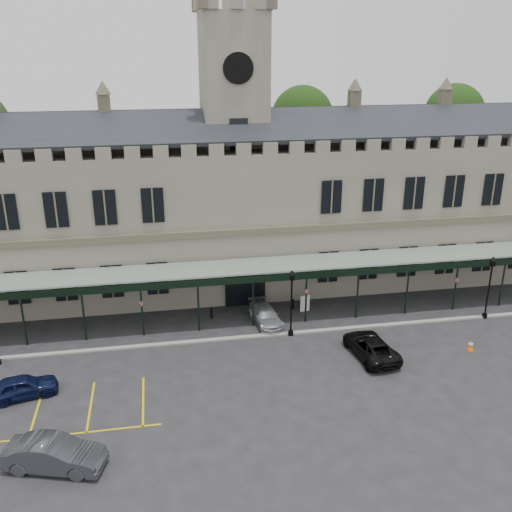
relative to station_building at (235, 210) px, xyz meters
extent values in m
plane|color=#232325|center=(0.00, -15.91, -6.47)|extent=(140.00, 140.00, 0.00)
cube|color=slate|center=(0.00, 0.09, -0.47)|extent=(60.00, 10.00, 12.00)
cube|color=#4E4938|center=(0.00, -5.09, -0.27)|extent=(60.00, 0.35, 0.50)
cube|color=black|center=(0.00, -2.41, 7.33)|extent=(60.00, 4.77, 2.20)
cube|color=black|center=(0.00, 2.59, 7.33)|extent=(60.00, 4.77, 2.20)
cube|color=black|center=(0.00, -5.01, -4.57)|extent=(3.20, 0.18, 3.80)
cube|color=slate|center=(0.00, 0.09, 4.53)|extent=(5.00, 5.00, 22.00)
cylinder|color=silver|center=(0.00, -2.47, 11.53)|extent=(2.20, 0.12, 2.20)
cylinder|color=black|center=(0.00, -2.54, 11.53)|extent=(2.30, 0.04, 2.30)
cube|color=black|center=(0.00, -2.47, 6.53)|extent=(1.40, 0.12, 2.80)
cube|color=#8C9E93|center=(0.00, -6.91, -2.37)|extent=(50.00, 4.00, 0.40)
cube|color=black|center=(0.00, -8.91, -2.62)|extent=(50.00, 0.18, 0.50)
cube|color=gray|center=(0.00, -10.41, -6.41)|extent=(60.00, 0.40, 0.12)
cylinder|color=#332314|center=(8.00, 9.09, -0.47)|extent=(0.70, 0.70, 12.00)
sphere|color=black|center=(8.00, 9.09, 6.53)|extent=(6.00, 6.00, 6.00)
cylinder|color=#332314|center=(24.00, 9.09, -0.47)|extent=(0.70, 0.70, 12.00)
sphere|color=black|center=(24.00, 9.09, 6.53)|extent=(6.00, 6.00, 6.00)
cylinder|color=black|center=(2.41, -10.58, -6.30)|extent=(0.39, 0.39, 0.33)
cylinder|color=black|center=(2.41, -10.58, -4.29)|extent=(0.13, 0.13, 4.36)
cube|color=black|center=(2.41, -10.58, -1.94)|extent=(0.31, 0.31, 0.44)
cone|color=black|center=(2.41, -10.58, -1.56)|extent=(0.48, 0.48, 0.33)
cylinder|color=black|center=(17.68, -10.50, -6.31)|extent=(0.39, 0.39, 0.32)
cylinder|color=black|center=(17.68, -10.50, -4.31)|extent=(0.13, 0.13, 4.32)
cube|color=black|center=(17.68, -10.50, -1.98)|extent=(0.30, 0.30, 0.43)
cone|color=black|center=(17.68, -10.50, -1.60)|extent=(0.48, 0.48, 0.32)
cube|color=orange|center=(14.05, -14.82, -6.45)|extent=(0.38, 0.38, 0.04)
cone|color=orange|center=(14.05, -14.82, -6.12)|extent=(0.44, 0.44, 0.70)
cylinder|color=silver|center=(14.05, -14.82, -6.02)|extent=(0.29, 0.29, 0.10)
cylinder|color=black|center=(4.42, -6.96, -6.19)|extent=(0.07, 0.07, 0.55)
cube|color=silver|center=(4.42, -6.96, -5.81)|extent=(0.77, 0.16, 1.32)
cylinder|color=black|center=(-2.91, -6.91, -6.02)|extent=(0.16, 0.16, 0.89)
cylinder|color=black|center=(3.61, -6.38, -6.05)|extent=(0.15, 0.15, 0.83)
imported|color=#0C1234|center=(-15.00, -15.21, -5.78)|extent=(4.32, 2.53, 1.38)
imported|color=#35373C|center=(-12.22, -21.88, -5.65)|extent=(5.23, 3.05, 1.63)
imported|color=#A3A7AB|center=(1.00, -8.37, -5.83)|extent=(2.29, 4.55, 1.27)
imported|color=black|center=(7.00, -14.36, -5.77)|extent=(2.89, 5.28, 1.40)
camera|label=1|loc=(-6.47, -46.01, 13.25)|focal=40.00mm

